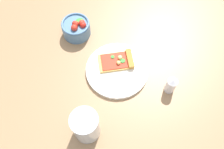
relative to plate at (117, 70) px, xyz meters
name	(u,v)px	position (x,y,z in m)	size (l,w,h in m)	color
ground_plane	(98,74)	(-0.04, 0.06, -0.01)	(2.40, 2.40, 0.00)	#93704C
plate	(117,70)	(0.00, 0.00, 0.00)	(0.22, 0.22, 0.01)	white
pizza_slice_main	(119,61)	(0.03, 0.01, 0.01)	(0.13, 0.14, 0.02)	#E5B256
salad_bowl	(76,28)	(0.09, 0.21, 0.03)	(0.11, 0.11, 0.07)	#4C7299
soda_glass	(86,126)	(-0.24, 0.00, 0.05)	(0.08, 0.08, 0.12)	silver
pepper_shaker	(171,85)	(0.00, -0.19, 0.03)	(0.03, 0.03, 0.08)	silver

